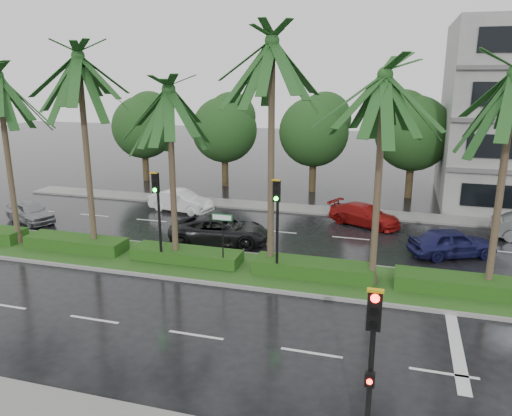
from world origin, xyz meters
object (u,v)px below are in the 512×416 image
(signal_near, at_px, (370,370))
(street_sign, at_px, (222,228))
(car_white, at_px, (181,201))
(car_red, at_px, (365,215))
(signal_median_left, at_px, (158,205))
(car_blue, at_px, (452,243))
(car_silver, at_px, (30,212))
(car_darkgrey, at_px, (220,230))

(signal_near, xyz_separation_m, street_sign, (-7.00, 9.87, -0.38))
(car_white, bearing_deg, car_red, -78.88)
(signal_median_left, bearing_deg, car_red, 47.82)
(car_blue, bearing_deg, signal_near, 143.83)
(signal_median_left, relative_size, car_blue, 1.05)
(car_silver, distance_m, car_blue, 23.83)
(car_white, bearing_deg, street_sign, -135.82)
(signal_near, distance_m, signal_median_left, 13.93)
(street_sign, relative_size, car_darkgrey, 0.50)
(signal_median_left, distance_m, car_white, 9.89)
(signal_median_left, xyz_separation_m, car_blue, (13.00, 5.28, -2.29))
(car_silver, bearing_deg, car_blue, -64.49)
(car_darkgrey, distance_m, car_blue, 11.61)
(street_sign, relative_size, car_red, 0.60)
(signal_median_left, bearing_deg, car_blue, 22.12)
(street_sign, height_order, car_white, street_sign)
(car_white, xyz_separation_m, car_darkgrey, (4.59, -5.17, 0.03))
(car_white, distance_m, car_darkgrey, 6.91)
(car_darkgrey, bearing_deg, car_silver, 76.87)
(car_white, bearing_deg, car_silver, 131.40)
(car_white, bearing_deg, car_darkgrey, -128.70)
(street_sign, xyz_separation_m, car_silver, (-13.81, 4.16, -1.48))
(signal_near, height_order, car_red, signal_near)
(signal_near, xyz_separation_m, car_blue, (3.00, 14.97, -1.79))
(street_sign, bearing_deg, car_blue, 27.03)
(car_darkgrey, relative_size, car_blue, 1.25)
(car_red, bearing_deg, signal_median_left, 162.03)
(signal_near, bearing_deg, signal_median_left, 135.91)
(signal_median_left, bearing_deg, street_sign, 3.47)
(signal_near, bearing_deg, car_red, 94.50)
(car_silver, bearing_deg, car_red, -52.13)
(car_darkgrey, bearing_deg, signal_median_left, 148.29)
(signal_median_left, height_order, car_blue, signal_median_left)
(signal_near, relative_size, car_red, 1.01)
(car_blue, bearing_deg, car_red, 22.83)
(signal_near, distance_m, car_darkgrey, 16.16)
(car_darkgrey, distance_m, car_red, 8.90)
(signal_near, xyz_separation_m, car_silver, (-20.81, 14.03, -1.86))
(signal_median_left, height_order, car_red, signal_median_left)
(street_sign, bearing_deg, car_white, 124.50)
(signal_median_left, height_order, car_white, signal_median_left)
(signal_near, relative_size, car_white, 1.03)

